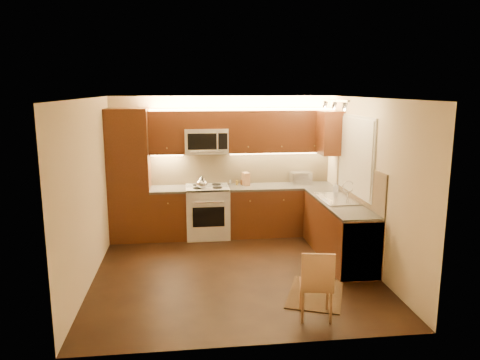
{
  "coord_description": "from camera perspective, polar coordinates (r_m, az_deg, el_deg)",
  "views": [
    {
      "loc": [
        -0.68,
        -6.29,
        2.63
      ],
      "look_at": [
        0.15,
        0.55,
        1.25
      ],
      "focal_mm": 34.28,
      "sensor_mm": 36.0,
      "label": 1
    }
  ],
  "objects": [
    {
      "name": "spice_jar_b",
      "position": [
        8.37,
        0.19,
        -0.28
      ],
      "size": [
        0.06,
        0.06,
        0.09
      ],
      "primitive_type": "cylinder",
      "rotation": [
        0.0,
        0.0,
        0.39
      ],
      "color": "brown",
      "rests_on": "counter_back_right"
    },
    {
      "name": "knife_block",
      "position": [
        8.32,
        0.74,
        0.14
      ],
      "size": [
        0.14,
        0.19,
        0.23
      ],
      "primitive_type": "cube",
      "rotation": [
        0.0,
        0.0,
        0.23
      ],
      "color": "#AA764D",
      "rests_on": "counter_back_right"
    },
    {
      "name": "soap_bottle",
      "position": [
        7.89,
        11.84,
        -0.92
      ],
      "size": [
        0.1,
        0.1,
        0.18
      ],
      "primitive_type": "imported",
      "rotation": [
        0.0,
        0.0,
        -0.25
      ],
      "color": "white",
      "rests_on": "counter_right"
    },
    {
      "name": "kettle",
      "position": [
        7.96,
        -4.78,
        -0.28
      ],
      "size": [
        0.26,
        0.26,
        0.23
      ],
      "primitive_type": null,
      "rotation": [
        0.0,
        0.0,
        0.37
      ],
      "color": "silver",
      "rests_on": "stove"
    },
    {
      "name": "rug",
      "position": [
        6.22,
        9.38,
        -13.79
      ],
      "size": [
        0.99,
        1.18,
        0.01
      ],
      "primitive_type": "cube",
      "rotation": [
        0.0,
        0.0,
        -0.38
      ],
      "color": "black",
      "rests_on": "floor"
    },
    {
      "name": "base_cab_back_right",
      "position": [
        8.46,
        5.06,
        -3.79
      ],
      "size": [
        1.92,
        0.6,
        0.86
      ],
      "primitive_type": "cube",
      "color": "#43230E",
      "rests_on": "floor"
    },
    {
      "name": "base_cab_back_left",
      "position": [
        8.29,
        -8.83,
        -4.2
      ],
      "size": [
        0.62,
        0.6,
        0.86
      ],
      "primitive_type": "cube",
      "color": "#43230E",
      "rests_on": "floor"
    },
    {
      "name": "window_frame",
      "position": [
        7.41,
        14.25,
        2.99
      ],
      "size": [
        0.03,
        1.44,
        1.24
      ],
      "primitive_type": "cube",
      "color": "silver",
      "rests_on": "wall_right"
    },
    {
      "name": "backsplash_back",
      "position": [
        8.47,
        0.17,
        1.6
      ],
      "size": [
        3.3,
        0.02,
        0.6
      ],
      "primitive_type": "cube",
      "color": "tan",
      "rests_on": "wall_back"
    },
    {
      "name": "faucet",
      "position": [
        7.47,
        13.29,
        -1.19
      ],
      "size": [
        0.2,
        0.04,
        0.3
      ],
      "primitive_type": null,
      "color": "silver",
      "rests_on": "counter_right"
    },
    {
      "name": "dishwasher",
      "position": [
        6.81,
        14.08,
        -7.87
      ],
      "size": [
        0.58,
        0.6,
        0.84
      ],
      "primitive_type": "cube",
      "color": "silver",
      "rests_on": "floor"
    },
    {
      "name": "wall_front",
      "position": [
        4.56,
        2.0,
        -6.3
      ],
      "size": [
        4.0,
        0.01,
        2.5
      ],
      "primitive_type": "cube",
      "color": "beige",
      "rests_on": "ground"
    },
    {
      "name": "dining_chair",
      "position": [
        5.5,
        9.44,
        -12.54
      ],
      "size": [
        0.43,
        0.43,
        0.84
      ],
      "primitive_type": null,
      "rotation": [
        0.0,
        0.0,
        -0.19
      ],
      "color": "#AA764D",
      "rests_on": "floor"
    },
    {
      "name": "upper_cab_bridge",
      "position": [
        8.14,
        -4.27,
        7.53
      ],
      "size": [
        0.76,
        0.35,
        0.31
      ],
      "primitive_type": "cube",
      "color": "#43230E",
      "rests_on": "wall_back"
    },
    {
      "name": "spice_jar_c",
      "position": [
        8.4,
        0.24,
        -0.19
      ],
      "size": [
        0.06,
        0.06,
        0.1
      ],
      "primitive_type": "cylinder",
      "rotation": [
        0.0,
        0.0,
        -0.22
      ],
      "color": "silver",
      "rests_on": "counter_back_right"
    },
    {
      "name": "counter_right",
      "position": [
        7.31,
        12.31,
        -2.79
      ],
      "size": [
        0.6,
        2.0,
        0.04
      ],
      "primitive_type": "cube",
      "color": "#322F2D",
      "rests_on": "base_cab_right"
    },
    {
      "name": "spice_jar_d",
      "position": [
        8.35,
        -0.39,
        -0.33
      ],
      "size": [
        0.06,
        0.06,
        0.09
      ],
      "primitive_type": "cylinder",
      "rotation": [
        0.0,
        0.0,
        -0.43
      ],
      "color": "#A78C32",
      "rests_on": "counter_back_right"
    },
    {
      "name": "counter_back_left",
      "position": [
        8.19,
        -8.93,
        -1.16
      ],
      "size": [
        0.62,
        0.6,
        0.04
      ],
      "primitive_type": "cube",
      "color": "#322F2D",
      "rests_on": "base_cab_back_left"
    },
    {
      "name": "floor",
      "position": [
        6.85,
        -0.7,
        -11.25
      ],
      "size": [
        4.0,
        4.0,
        0.01
      ],
      "primitive_type": "cube",
      "color": "black",
      "rests_on": "ground"
    },
    {
      "name": "base_cab_right",
      "position": [
        7.43,
        12.16,
        -6.15
      ],
      "size": [
        0.6,
        2.0,
        0.86
      ],
      "primitive_type": "cube",
      "color": "#43230E",
      "rests_on": "floor"
    },
    {
      "name": "spice_jar_a",
      "position": [
        8.41,
        -1.18,
        -0.25
      ],
      "size": [
        0.06,
        0.06,
        0.09
      ],
      "primitive_type": "cylinder",
      "rotation": [
        0.0,
        0.0,
        0.39
      ],
      "color": "silver",
      "rests_on": "counter_back_right"
    },
    {
      "name": "wall_back",
      "position": [
        8.43,
        -2.2,
        1.9
      ],
      "size": [
        4.0,
        0.01,
        2.5
      ],
      "primitive_type": "cube",
      "color": "beige",
      "rests_on": "ground"
    },
    {
      "name": "window_blinds",
      "position": [
        7.41,
        14.1,
        2.99
      ],
      "size": [
        0.02,
        1.36,
        1.16
      ],
      "primitive_type": "cube",
      "color": "silver",
      "rests_on": "wall_right"
    },
    {
      "name": "sink",
      "position": [
        7.43,
        11.96,
        -1.8
      ],
      "size": [
        0.52,
        0.86,
        0.15
      ],
      "primitive_type": null,
      "color": "silver",
      "rests_on": "counter_right"
    },
    {
      "name": "track_light_bar",
      "position": [
        7.05,
        11.68,
        9.71
      ],
      "size": [
        0.04,
        1.2,
        0.03
      ],
      "primitive_type": "cube",
      "color": "silver",
      "rests_on": "ceiling"
    },
    {
      "name": "counter_back_right",
      "position": [
        8.36,
        5.11,
        -0.81
      ],
      "size": [
        1.92,
        0.6,
        0.04
      ],
      "primitive_type": "cube",
      "color": "#322F2D",
      "rests_on": "base_cab_back_right"
    },
    {
      "name": "toaster_oven",
      "position": [
        8.52,
        7.54,
        0.27
      ],
      "size": [
        0.39,
        0.3,
        0.22
      ],
      "primitive_type": "cube",
      "rotation": [
        0.0,
        0.0,
        0.05
      ],
      "color": "silver",
      "rests_on": "counter_back_right"
    },
    {
      "name": "upper_cab_right_corner",
      "position": [
        8.12,
        11.13,
        5.78
      ],
      "size": [
        0.35,
        0.5,
        0.75
      ],
      "primitive_type": "cube",
      "color": "#43230E",
      "rests_on": "wall_right"
    },
    {
      "name": "wall_right",
      "position": [
        6.98,
        15.83,
        -0.52
      ],
      "size": [
        0.01,
        4.0,
        2.5
      ],
      "primitive_type": "cube",
      "color": "beige",
      "rests_on": "ground"
    },
    {
      "name": "wall_left",
      "position": [
        6.57,
        -18.34,
        -1.38
      ],
      "size": [
        0.01,
        4.0,
        2.5
      ],
      "primitive_type": "cube",
      "color": "beige",
      "rests_on": "ground"
    },
    {
      "name": "backsplash_right",
      "position": [
        7.34,
        14.55,
        -0.27
      ],
      "size": [
        0.02,
        2.0,
        0.6
      ],
      "primitive_type": "cube",
      "color": "tan",
      "rests_on": "wall_right"
    },
    {
      "name": "upper_cab_back_right",
      "position": [
        8.33,
        5.06,
        6.08
      ],
      "size": [
        1.92,
        0.35,
        0.75
      ],
      "primitive_type": "cube",
      "color": "#43230E",
      "rests_on": "wall_back"
    },
    {
      "name": "upper_cab_back_left",
      "position": [
        8.16,
        -9.11,
        5.87
      ],
      "size": [
        0.62,
        0.35,
        0.75
      ],
      "primitive_type": "cube",
      "color": "#43230E",
      "rests_on": "wall_back"
    },
    {
      "name": "ceiling",
      "position": [
        6.33,
        -0.76,
        10.15
      ],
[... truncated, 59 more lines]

